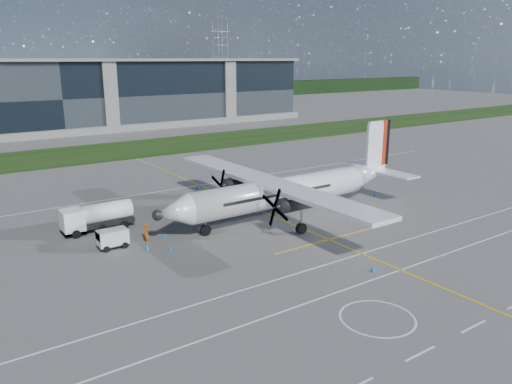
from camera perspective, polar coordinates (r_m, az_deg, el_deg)
ground at (r=82.43m, az=-15.65°, el=3.55°), size 400.00×400.00×0.00m
grass_strip at (r=89.91m, az=-17.36°, el=4.36°), size 400.00×18.00×0.04m
terminal_building at (r=119.78m, az=-22.41°, el=10.04°), size 120.00×20.00×15.00m
tree_line at (r=178.98m, az=-26.62°, el=9.43°), size 400.00×6.00×6.00m
pylon_east at (r=217.18m, az=-4.08°, el=14.84°), size 9.00×4.60×30.00m
yellow_taxiway_centerline at (r=57.12m, az=-2.65°, el=-0.84°), size 0.20×70.00×0.01m
white_lane_line at (r=37.89m, az=13.24°, el=-9.73°), size 90.00×0.15×0.01m
turboprop_aircraft at (r=49.69m, az=3.81°, el=2.05°), size 28.79×29.85×8.96m
fuel_tanker_truck at (r=48.67m, az=-18.22°, el=-2.87°), size 6.85×2.23×2.57m
baggage_tug at (r=44.22m, az=-16.07°, el=-5.16°), size 2.66×1.60×1.60m
ground_crew_person at (r=44.72m, az=-12.45°, el=-4.41°), size 0.68×0.88×2.00m
safety_cone_tail at (r=59.98m, az=13.43°, el=-0.23°), size 0.36×0.36×0.50m
safety_cone_stbdwing at (r=62.15m, az=-6.65°, el=0.62°), size 0.36×0.36×0.50m
safety_cone_nose_stbd at (r=45.40m, az=-10.44°, el=-5.01°), size 0.36×0.36×0.50m
safety_cone_nose_port at (r=42.46m, az=-9.79°, el=-6.41°), size 0.36×0.36×0.50m
safety_cone_fwd at (r=43.21m, az=-12.36°, el=-6.16°), size 0.36×0.36×0.50m
safety_cone_portwing at (r=39.13m, az=13.25°, el=-8.51°), size 0.36×0.36×0.50m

